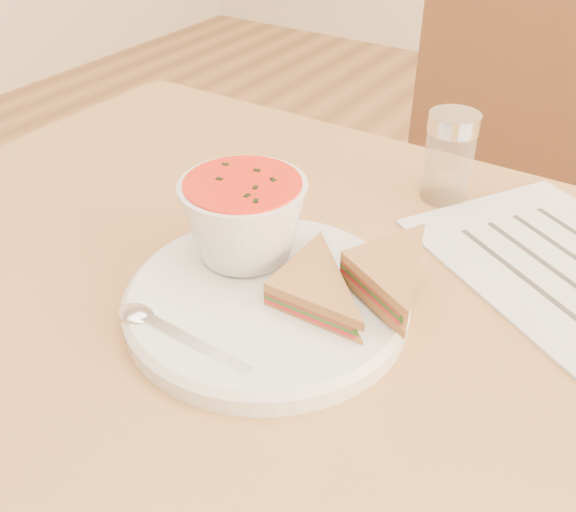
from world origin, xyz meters
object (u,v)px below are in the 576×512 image
Objects in this scene: chair_far at (424,227)px; soup_bowl at (244,222)px; plate at (267,301)px; condiment_shaker at (449,157)px.

chair_far is 7.71× the size of soup_bowl.
plate is at bearing 115.57° from chair_far.
soup_bowl is at bearing 143.87° from plate.
plate is 0.08m from soup_bowl.
condiment_shaker is at bearing 128.88° from chair_far.
condiment_shaker is (0.15, -0.38, 0.35)m from chair_far.
plate is at bearing -101.48° from condiment_shaker.
soup_bowl is 1.15× the size of condiment_shaker.
soup_bowl is (0.04, -0.63, 0.35)m from chair_far.
plate is 2.17× the size of soup_bowl.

